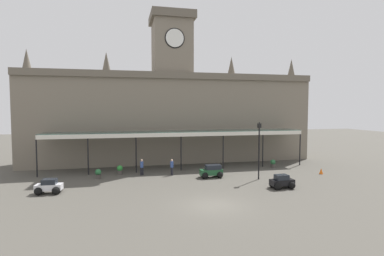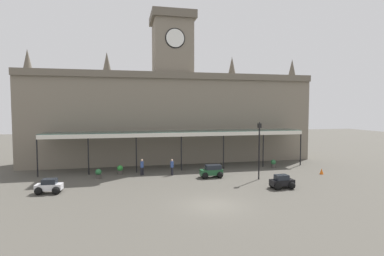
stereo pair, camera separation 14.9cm
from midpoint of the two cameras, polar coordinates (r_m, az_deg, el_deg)
The scene contains 13 objects.
ground_plane at distance 22.36m, azimuth 4.20°, elevation -14.36°, with size 140.00×140.00×0.00m, color #4D4942.
station_building at distance 39.84m, azimuth -3.61°, elevation 2.98°, with size 36.56×5.88×19.06m.
entrance_canopy at distance 34.84m, azimuth -2.29°, elevation -0.88°, with size 29.85×3.26×4.33m.
car_white_sedan at distance 27.72m, azimuth -25.25°, elevation -10.07°, with size 2.11×1.62×1.19m.
car_green_estate at distance 30.73m, azimuth 3.88°, elevation -8.27°, with size 2.27×1.57×1.27m.
car_black_sedan at distance 27.78m, azimuth 16.77°, elevation -9.84°, with size 2.07×1.55×1.19m.
pedestrian_crossing_forecourt at distance 31.71m, azimuth -3.67°, elevation -7.26°, with size 0.34×0.38×1.67m.
pedestrian_near_entrance at distance 32.03m, azimuth -9.30°, elevation -7.19°, with size 0.36×0.34×1.67m.
victorian_lamppost at distance 30.12m, azimuth 12.72°, elevation -3.04°, with size 0.30×0.30×5.63m.
traffic_cone at distance 35.03m, azimuth 23.40°, elevation -7.52°, with size 0.40×0.40×0.61m, color orange.
planter_by_canopy at distance 36.91m, azimuth 15.23°, elevation -6.49°, with size 0.60×0.60×0.96m.
planter_near_kerb at distance 32.98m, azimuth -13.31°, elevation -7.68°, with size 0.60×0.60×0.96m.
planter_forecourt_centre at distance 31.57m, azimuth -17.13°, elevation -8.25°, with size 0.60×0.60×0.96m.
Camera 2 is at (-6.04, -20.39, 6.91)m, focal length 28.23 mm.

